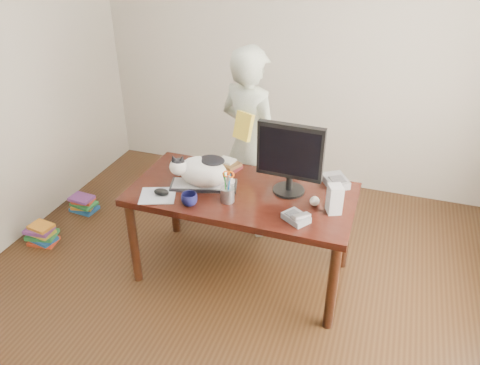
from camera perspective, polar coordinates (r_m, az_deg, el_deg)
name	(u,v)px	position (r m, az deg, el deg)	size (l,w,h in m)	color
room	(207,151)	(2.58, -3.99, 3.82)	(4.50, 4.50, 4.50)	black
desk	(246,203)	(3.50, 0.69, -2.51)	(1.60, 0.80, 0.75)	black
keyboard	(204,185)	(3.41, -4.44, -0.31)	(0.51, 0.31, 0.03)	black
cat	(201,170)	(3.35, -4.78, 1.47)	(0.46, 0.32, 0.27)	white
monitor	(290,155)	(3.22, 6.12, 3.29)	(0.47, 0.24, 0.52)	black
pen_cup	(228,193)	(3.21, -1.52, -1.27)	(0.10, 0.10, 0.24)	gray
mousepad	(158,196)	(3.35, -9.99, -1.58)	(0.31, 0.29, 0.01)	silver
mouse	(161,192)	(3.35, -9.57, -1.14)	(0.13, 0.11, 0.04)	black
coffee_mug	(189,199)	(3.20, -6.20, -2.05)	(0.11, 0.11, 0.09)	#0E0E38
phone	(297,217)	(3.05, 6.91, -4.24)	(0.20, 0.19, 0.08)	slate
speaker	(335,199)	(3.14, 11.46, -1.98)	(0.12, 0.13, 0.20)	#B0B0B3
baseball	(315,201)	(3.22, 9.08, -2.25)	(0.07, 0.07, 0.07)	#EEE4CE
book_stack	(228,165)	(3.64, -1.51, 2.18)	(0.23, 0.20, 0.07)	#451216
calculator	(335,181)	(3.50, 11.56, 0.20)	(0.24, 0.25, 0.06)	slate
person	(250,144)	(3.89, 1.22, 4.72)	(0.60, 0.39, 1.64)	silver
held_book	(244,126)	(3.65, 0.43, 6.89)	(0.18, 0.15, 0.22)	gold
book_pile_a	(42,234)	(4.39, -23.00, -5.83)	(0.27, 0.22, 0.18)	#B23419
book_pile_b	(84,204)	(4.71, -18.54, -2.47)	(0.26, 0.20, 0.15)	#174A8A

